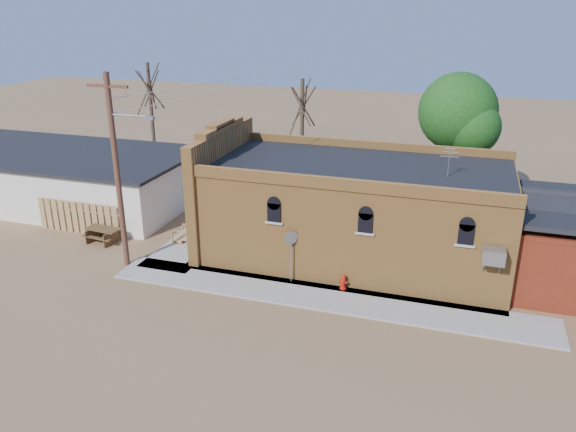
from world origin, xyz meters
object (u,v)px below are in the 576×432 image
(utility_pole, at_px, (118,168))
(fire_hydrant, at_px, (343,282))
(picnic_table, at_px, (103,233))
(brick_bar, at_px, (350,211))
(trash_barrel, at_px, (206,221))
(stop_sign, at_px, (291,242))

(utility_pole, distance_m, fire_hydrant, 11.24)
(fire_hydrant, bearing_deg, picnic_table, 150.41)
(fire_hydrant, relative_size, picnic_table, 0.35)
(brick_bar, bearing_deg, trash_barrel, 174.45)
(brick_bar, bearing_deg, picnic_table, -169.58)
(utility_pole, relative_size, stop_sign, 3.65)
(brick_bar, height_order, stop_sign, brick_bar)
(stop_sign, xyz_separation_m, picnic_table, (-10.70, 1.39, -1.48))
(brick_bar, bearing_deg, utility_pole, -156.31)
(stop_sign, relative_size, picnic_table, 1.27)
(fire_hydrant, height_order, trash_barrel, trash_barrel)
(trash_barrel, xyz_separation_m, picnic_table, (-4.41, -3.09, -0.03))
(fire_hydrant, bearing_deg, stop_sign, 156.44)
(trash_barrel, bearing_deg, stop_sign, -35.46)
(fire_hydrant, xyz_separation_m, stop_sign, (-2.37, 0.00, 1.56))
(picnic_table, bearing_deg, stop_sign, -1.08)
(fire_hydrant, bearing_deg, brick_bar, 75.13)
(stop_sign, height_order, trash_barrel, stop_sign)
(fire_hydrant, distance_m, trash_barrel, 9.75)
(brick_bar, bearing_deg, stop_sign, -116.07)
(brick_bar, relative_size, utility_pole, 1.82)
(utility_pole, relative_size, picnic_table, 4.65)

